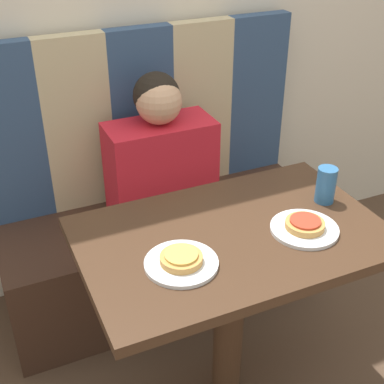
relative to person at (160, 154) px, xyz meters
name	(u,v)px	position (x,y,z in m)	size (l,w,h in m)	color
booth_seat	(164,253)	(0.00, 0.00, -0.48)	(1.33, 0.47, 0.43)	#382319
booth_backrest	(142,115)	(0.00, 0.20, 0.08)	(1.33, 0.06, 0.70)	navy
dining_table	(231,262)	(0.00, -0.60, -0.10)	(0.91, 0.59, 0.70)	#422B1C
person	(160,154)	(0.00, 0.00, 0.00)	(0.41, 0.21, 0.59)	red
plate_left	(181,263)	(-0.20, -0.67, 0.02)	(0.20, 0.20, 0.01)	white
plate_right	(304,229)	(0.20, -0.67, 0.02)	(0.20, 0.20, 0.01)	white
pizza_left	(181,258)	(-0.20, -0.67, 0.03)	(0.12, 0.12, 0.03)	#C68E47
pizza_right	(305,224)	(0.20, -0.67, 0.03)	(0.12, 0.12, 0.03)	#C68E47
drinking_cup	(326,185)	(0.36, -0.56, 0.07)	(0.06, 0.06, 0.12)	#2D669E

